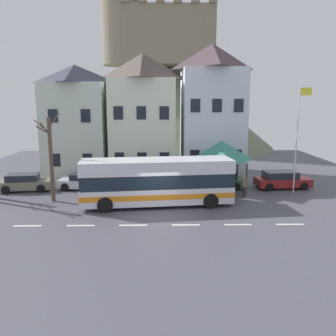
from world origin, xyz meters
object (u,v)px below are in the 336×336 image
Objects in this scene: bus_shelter at (222,151)px; parked_car_01 at (220,180)px; hilltop_castle at (167,98)px; townhouse_02 at (211,111)px; pedestrian_00 at (211,185)px; flagpole at (298,133)px; bare_tree_02 at (51,157)px; parked_car_02 at (282,180)px; parked_car_00 at (25,182)px; townhouse_00 at (77,123)px; transit_bus at (157,182)px; pedestrian_01 at (224,186)px; pedestrian_03 at (244,186)px; parked_car_03 at (86,181)px; pedestrian_02 at (230,185)px; public_bench at (190,179)px; townhouse_01 at (143,116)px.

bus_shelter is 0.98× the size of parked_car_01.
townhouse_02 is at bearing -80.43° from hilltop_castle.
flagpole is (6.69, 1.53, 3.63)m from pedestrian_00.
flagpole is 18.19m from bare_tree_02.
parked_car_02 is at bearing -177.49° from parked_car_01.
parked_car_00 is 14.66m from pedestrian_00.
transit_bus is at bearing -51.22° from townhouse_00.
flagpole is (5.66, -6.90, -1.48)m from townhouse_02.
parked_car_01 is at bearing -5.45° from parked_car_00.
flagpole reaches higher than pedestrian_01.
flagpole reaches higher than pedestrian_03.
townhouse_00 is 13.53m from bus_shelter.
parked_car_02 is at bearing -173.40° from parked_car_03.
transit_bus is at bearing -140.39° from bus_shelter.
townhouse_02 is 0.38× the size of hilltop_castle.
pedestrian_03 is (1.27, -3.04, 0.21)m from parked_car_01.
parked_car_02 is (5.15, -5.46, -5.40)m from townhouse_02.
hilltop_castle is 19.86× the size of pedestrian_02.
hilltop_castle is 28.93m from parked_car_01.
townhouse_02 is at bearing 57.42° from transit_bus.
transit_bus is 11.18m from parked_car_02.
parked_car_01 is 13.29m from bare_tree_02.
parked_car_02 is 7.51m from public_bench.
townhouse_01 is (6.01, 0.65, 0.53)m from townhouse_00.
parked_car_01 is at bearing 17.20° from bare_tree_02.
townhouse_00 is 0.31× the size of hilltop_castle.
bare_tree_02 is at bearing 72.96° from parked_car_03.
pedestrian_01 is at bearing -90.87° from townhouse_02.
townhouse_01 is 13.73m from flagpole.
townhouse_01 is 0.35× the size of hilltop_castle.
parked_car_01 is (15.60, 0.72, -0.01)m from parked_car_00.
bare_tree_02 is at bearing -172.23° from parked_car_02.
townhouse_02 reaches higher than parked_car_01.
townhouse_02 is 2.75× the size of parked_car_02.
flagpole reaches higher than bare_tree_02.
pedestrian_01 is at bearing -94.39° from bus_shelter.
parked_car_00 is 20.63m from parked_car_02.
townhouse_00 is at bearing -175.59° from townhouse_02.
pedestrian_02 is (12.81, -6.93, -4.24)m from townhouse_00.
townhouse_02 is at bearing 129.35° from flagpole.
parked_car_00 is at bearing 177.41° from parked_car_02.
parked_car_03 is (-10.79, -5.51, -5.44)m from townhouse_02.
townhouse_02 is (12.35, 0.95, 0.99)m from townhouse_00.
parked_car_00 is 2.36× the size of public_bench.
townhouse_02 reaches higher than pedestrian_03.
townhouse_00 is 6.45× the size of pedestrian_03.
pedestrian_03 is at bearing -28.05° from townhouse_00.
bare_tree_02 is (-8.53, -31.66, -4.45)m from hilltop_castle.
parked_car_03 is at bearing 6.60° from parked_car_01.
townhouse_01 reaches higher than transit_bus.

